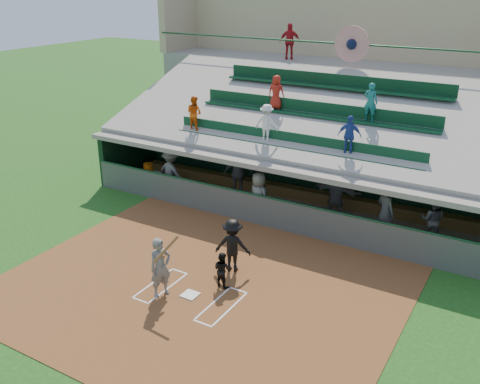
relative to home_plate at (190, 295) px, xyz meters
The scene contains 20 objects.
ground 0.04m from the home_plate, ahead, with size 100.00×100.00×0.00m, color #1B4D15.
dirt_slab 0.50m from the home_plate, 90.00° to the left, with size 11.00×9.00×0.02m, color brown.
home_plate is the anchor object (origin of this frame).
batters_box_chalk 0.01m from the home_plate, ahead, with size 2.65×1.85×0.01m.
dugout_floor 6.75m from the home_plate, 90.00° to the left, with size 16.00×3.50×0.04m, color gray.
concourse_slab 13.69m from the home_plate, 90.00° to the left, with size 20.00×3.00×4.60m, color gray.
grandstand 10.74m from the home_plate, 90.04° to the left, with size 20.40×10.40×7.80m.
batter_at_plate 1.15m from the home_plate, 152.81° to the right, with size 0.94×0.79×1.95m.
catcher 1.13m from the home_plate, 60.42° to the left, with size 0.51×0.40×1.05m, color black.
home_umpire 1.99m from the home_plate, 80.44° to the left, with size 1.07×0.61×1.66m, color black.
dugout_bench 7.86m from the home_plate, 90.41° to the left, with size 14.75×0.44×0.44m, color olive.
white_table 8.52m from the home_plate, 136.20° to the left, with size 0.75×0.56×0.66m, color white.
water_cooler 8.56m from the home_plate, 136.81° to the left, with size 0.38×0.38×0.38m, color orange.
dugout_player_a 7.57m from the home_plate, 130.86° to the left, with size 1.23×0.70×1.90m, color #5E615B.
dugout_player_b 7.30m from the home_plate, 109.87° to the left, with size 1.16×0.48×1.98m, color #5F615C.
dugout_player_c 5.38m from the home_plate, 97.72° to the left, with size 0.89×0.58×1.82m, color #535651.
dugout_player_d 7.13m from the home_plate, 77.03° to the left, with size 1.75×0.56×1.89m, color #5A5E58.
dugout_player_e 7.12m from the home_plate, 59.41° to the left, with size 0.70×0.46×1.93m, color #545651.
dugout_player_f 8.37m from the home_plate, 53.04° to the left, with size 0.78×0.61×1.60m, color #5A5D58.
concourse_staff_a 14.56m from the home_plate, 104.47° to the left, with size 0.97×0.40×1.65m, color red.
Camera 1 is at (7.59, -10.22, 8.22)m, focal length 40.00 mm.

